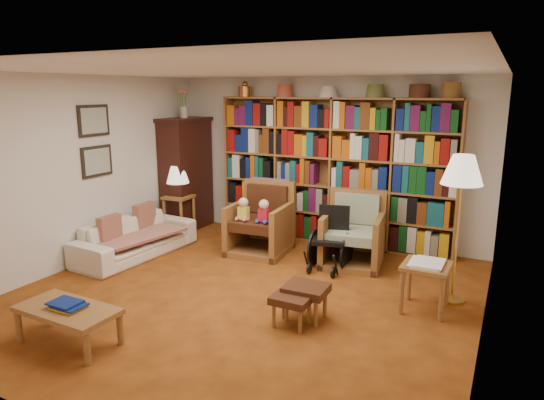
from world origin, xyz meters
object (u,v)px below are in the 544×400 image
Objects in this scene: sofa at (136,237)px; armchair_leather at (263,223)px; footstool_b at (292,301)px; side_table_lamp at (179,206)px; footstool_a at (306,292)px; coffee_table at (68,312)px; armchair_sage at (355,236)px; floor_lamp at (462,176)px; wheelchair at (331,240)px; side_table_papers at (426,272)px.

sofa is 1.78× the size of armchair_leather.
sofa is 3.00m from footstool_b.
footstool_b is at bearing -35.08° from side_table_lamp.
coffee_table is at bearing -140.64° from footstool_a.
footstool_b is (-0.00, -2.06, -0.11)m from armchair_sage.
side_table_lamp is at bearing 179.84° from armchair_sage.
footstool_b is at bearing -135.28° from floor_lamp.
coffee_table is at bearing -139.76° from floor_lamp.
armchair_sage is at bearing 62.81° from coffee_table.
armchair_leather is 1.35m from armchair_sage.
wheelchair is at bearing -122.48° from armchair_sage.
wheelchair is at bearing 97.29° from footstool_b.
armchair_sage reaches higher than side_table_papers.
side_table_lamp is 1.48× the size of footstool_a.
footstool_b is (0.22, -1.71, -0.11)m from wheelchair.
armchair_leather is at bearing 124.54° from footstool_b.
footstool_b is at bearing -108.10° from footstool_a.
footstool_a is 1.14× the size of footstool_b.
armchair_leather is at bearing -175.24° from armchair_sage.
armchair_sage reaches higher than side_table_lamp.
armchair_sage is 2.23× the size of footstool_a.
floor_lamp reaches higher than side_table_papers.
floor_lamp is at bearing -9.61° from side_table_lamp.
footstool_a is (2.91, -0.73, 0.03)m from sofa.
side_table_papers is 1.47m from footstool_b.
armchair_sage reaches higher than footstool_a.
side_table_papers is 0.56× the size of coffee_table.
footstool_a is at bearing 39.36° from coffee_table.
sofa reaches higher than footstool_b.
armchair_leather is 2.94m from floor_lamp.
footstool_a is (1.41, -1.74, -0.12)m from armchair_leather.
floor_lamp is 3.78× the size of footstool_a.
coffee_table is (-1.76, -1.44, 0.01)m from footstool_a.
footstool_b is 0.39× the size of coffee_table.
floor_lamp is at bearing -80.74° from sofa.
side_table_papers is (1.33, -0.76, 0.06)m from wheelchair.
wheelchair reaches higher than footstool_a.
armchair_sage reaches higher than coffee_table.
sofa is 1.82m from armchair_leather.
footstool_a is (3.01, -1.86, -0.17)m from side_table_lamp.
armchair_sage is at bearing 89.96° from footstool_b.
footstool_a is 2.28m from coffee_table.
side_table_lamp is 0.39× the size of floor_lamp.
wheelchair reaches higher than footstool_b.
wheelchair is (-0.22, -0.35, 0.01)m from armchair_sage.
sofa is at bearing -84.96° from side_table_lamp.
wheelchair is at bearing 150.18° from side_table_papers.
sofa reaches higher than coffee_table.
side_table_papers is at bearing -15.41° from side_table_lamp.
floor_lamp is at bearing -13.36° from wheelchair.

